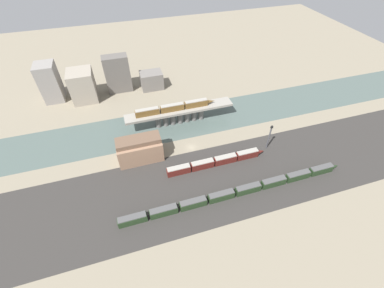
% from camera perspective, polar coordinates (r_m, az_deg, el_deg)
% --- Properties ---
extents(ground_plane, '(400.00, 400.00, 0.00)m').
position_cam_1_polar(ground_plane, '(129.66, -0.17, -0.76)').
color(ground_plane, gray).
extents(railbed_yard, '(280.00, 42.00, 0.01)m').
position_cam_1_polar(railbed_yard, '(114.54, 3.39, -8.78)').
color(railbed_yard, '#33302D').
rests_on(railbed_yard, ground).
extents(river_water, '(320.00, 28.55, 0.01)m').
position_cam_1_polar(river_water, '(145.13, -2.65, 4.87)').
color(river_water, '#4C5B56').
rests_on(river_water, ground).
extents(bridge, '(59.25, 7.64, 8.92)m').
position_cam_1_polar(bridge, '(141.32, -2.74, 6.85)').
color(bridge, gray).
rests_on(bridge, ground).
extents(train_on_bridge, '(43.74, 2.66, 3.79)m').
position_cam_1_polar(train_on_bridge, '(138.18, -3.87, 8.15)').
color(train_on_bridge, brown).
rests_on(train_on_bridge, bridge).
extents(train_yard_near, '(100.37, 2.82, 3.77)m').
position_cam_1_polar(train_yard_near, '(111.14, 10.12, -10.38)').
color(train_yard_near, '#23381E').
rests_on(train_yard_near, ground).
extents(train_yard_mid, '(48.70, 2.90, 4.01)m').
position_cam_1_polar(train_yard_mid, '(120.81, 5.44, -3.87)').
color(train_yard_mid, '#5B1E19').
rests_on(train_yard_mid, ground).
extents(warehouse_building, '(20.66, 10.56, 12.57)m').
position_cam_1_polar(warehouse_building, '(122.76, -11.54, -1.11)').
color(warehouse_building, '#937056').
rests_on(warehouse_building, ground).
extents(signal_tower, '(1.00, 0.74, 14.18)m').
position_cam_1_polar(signal_tower, '(130.02, 16.75, 1.48)').
color(signal_tower, '#4C4C51').
rests_on(signal_tower, ground).
extents(city_block_far_left, '(10.93, 12.61, 23.21)m').
position_cam_1_polar(city_block_far_left, '(179.45, -29.04, 11.87)').
color(city_block_far_left, gray).
rests_on(city_block_far_left, ground).
extents(city_block_left, '(14.30, 15.38, 18.73)m').
position_cam_1_polar(city_block_left, '(172.30, -23.12, 11.82)').
color(city_block_left, gray).
rests_on(city_block_left, ground).
extents(city_block_center, '(15.27, 8.05, 23.23)m').
position_cam_1_polar(city_block_center, '(173.58, -16.20, 14.75)').
color(city_block_center, '#605B56').
rests_on(city_block_center, ground).
extents(city_block_right, '(13.99, 10.53, 10.91)m').
position_cam_1_polar(city_block_right, '(174.71, -8.95, 13.82)').
color(city_block_right, slate).
rests_on(city_block_right, ground).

